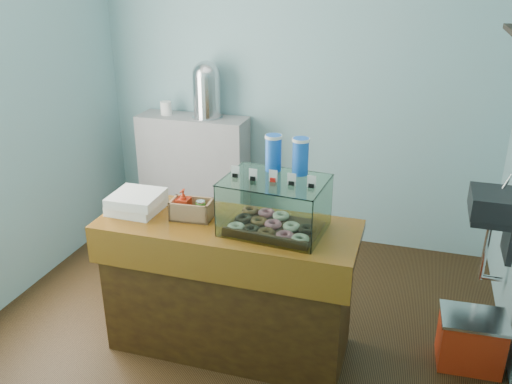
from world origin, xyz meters
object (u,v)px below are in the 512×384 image
(display_case, at_px, (276,201))
(coffee_urn, at_px, (207,88))
(counter, at_px, (229,286))
(red_cooler, at_px, (471,340))

(display_case, distance_m, coffee_urn, 1.89)
(counter, relative_size, red_cooler, 3.87)
(counter, xyz_separation_m, red_cooler, (1.51, 0.27, -0.28))
(counter, bearing_deg, display_case, 6.93)
(counter, height_order, coffee_urn, coffee_urn)
(red_cooler, bearing_deg, display_case, -172.07)
(display_case, xyz_separation_m, coffee_urn, (-1.05, 1.55, 0.29))
(coffee_urn, bearing_deg, display_case, -55.90)
(coffee_urn, bearing_deg, red_cooler, -30.11)
(red_cooler, bearing_deg, counter, -172.87)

